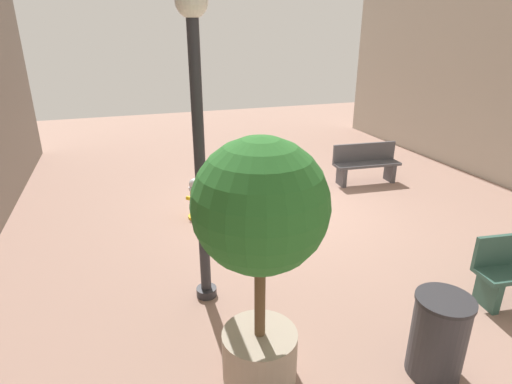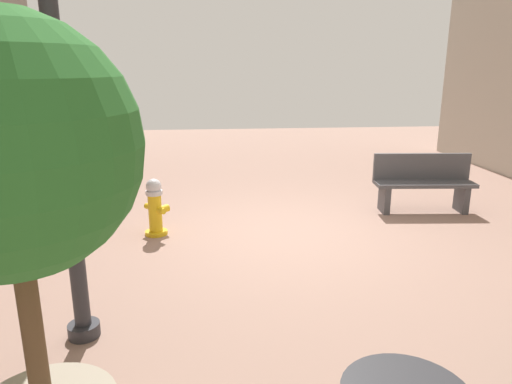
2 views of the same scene
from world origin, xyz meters
TOP-DOWN VIEW (x-y plane):
  - ground_plane at (0.00, 0.00)m, footprint 23.40×23.40m
  - fire_hydrant at (1.87, -0.16)m, footprint 0.37×0.37m
  - bench_near at (-2.43, -0.88)m, footprint 1.65×0.58m
  - planter_tree at (2.01, 4.03)m, footprint 1.27×1.27m
  - street_lamp at (2.24, 2.44)m, footprint 0.36×0.36m
  - trash_bin at (0.23, 4.59)m, footprint 0.59×0.59m

SIDE VIEW (x-z plane):
  - ground_plane at x=0.00m, z-range 0.00..0.00m
  - fire_hydrant at x=1.87m, z-range 0.00..0.82m
  - trash_bin at x=0.23m, z-range 0.00..0.95m
  - bench_near at x=-2.43m, z-range 0.02..0.97m
  - planter_tree at x=2.01m, z-range 0.43..3.05m
  - street_lamp at x=2.24m, z-range 0.47..4.40m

